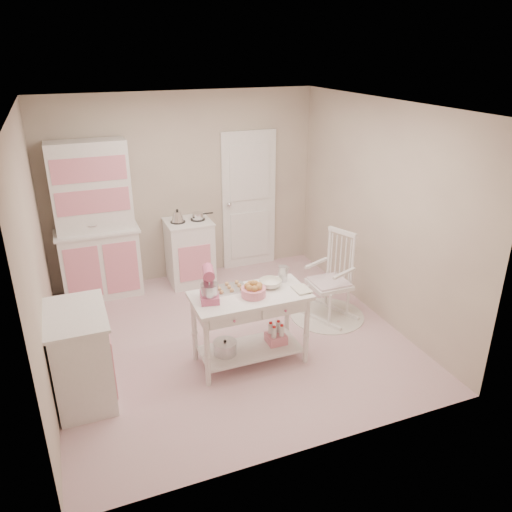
{
  "coord_description": "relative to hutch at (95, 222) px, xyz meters",
  "views": [
    {
      "loc": [
        -1.55,
        -4.74,
        3.15
      ],
      "look_at": [
        0.31,
        -0.02,
        0.98
      ],
      "focal_mm": 35.0,
      "sensor_mm": 36.0,
      "label": 1
    }
  ],
  "objects": [
    {
      "name": "hutch",
      "position": [
        0.0,
        0.0,
        0.0
      ],
      "size": [
        1.06,
        0.5,
        2.08
      ],
      "primitive_type": "cube",
      "color": "white",
      "rests_on": "ground"
    },
    {
      "name": "work_table",
      "position": [
        1.29,
        -2.18,
        -0.64
      ],
      "size": [
        1.2,
        0.6,
        0.8
      ],
      "primitive_type": "cube",
      "color": "white",
      "rests_on": "ground"
    },
    {
      "name": "metal_pitcher",
      "position": [
        1.73,
        -2.02,
        -0.16
      ],
      "size": [
        0.1,
        0.1,
        0.17
      ],
      "primitive_type": "cylinder",
      "color": "silver",
      "rests_on": "work_table"
    },
    {
      "name": "mixing_bowl",
      "position": [
        1.55,
        -2.1,
        -0.2
      ],
      "size": [
        0.24,
        0.24,
        0.08
      ],
      "primitive_type": "imported",
      "color": "white",
      "rests_on": "work_table"
    },
    {
      "name": "bread_basket",
      "position": [
        1.31,
        -2.23,
        -0.19
      ],
      "size": [
        0.25,
        0.25,
        0.09
      ],
      "primitive_type": "cylinder",
      "color": "pink",
      "rests_on": "work_table"
    },
    {
      "name": "lace_rug",
      "position": [
        2.53,
        -1.65,
        -1.03
      ],
      "size": [
        0.92,
        0.92,
        0.01
      ],
      "primitive_type": "cylinder",
      "color": "white",
      "rests_on": "ground"
    },
    {
      "name": "cookie_tray",
      "position": [
        1.14,
        -2.0,
        -0.23
      ],
      "size": [
        0.34,
        0.24,
        0.02
      ],
      "primitive_type": "cube",
      "color": "silver",
      "rests_on": "work_table"
    },
    {
      "name": "door",
      "position": [
        2.19,
        0.21,
        -0.02
      ],
      "size": [
        0.82,
        0.05,
        2.04
      ],
      "primitive_type": "cube",
      "color": "white",
      "rests_on": "ground"
    },
    {
      "name": "recipe_book",
      "position": [
        1.74,
        -2.3,
        -0.23
      ],
      "size": [
        0.16,
        0.22,
        0.02
      ],
      "primitive_type": "imported",
      "rotation": [
        0.0,
        0.0,
        0.03
      ],
      "color": "white",
      "rests_on": "work_table"
    },
    {
      "name": "base_cabinet",
      "position": [
        -0.39,
        -2.16,
        -0.58
      ],
      "size": [
        0.54,
        0.84,
        0.92
      ],
      "primitive_type": "cube",
      "color": "white",
      "rests_on": "ground"
    },
    {
      "name": "room_shell",
      "position": [
        1.24,
        -1.66,
        0.61
      ],
      "size": [
        3.84,
        3.84,
        2.62
      ],
      "color": "#C67C89",
      "rests_on": "ground"
    },
    {
      "name": "rocking_chair",
      "position": [
        2.53,
        -1.65,
        -0.49
      ],
      "size": [
        0.72,
        0.85,
        1.1
      ],
      "primitive_type": "cube",
      "rotation": [
        0.0,
        0.0,
        0.39
      ],
      "color": "white",
      "rests_on": "ground"
    },
    {
      "name": "stand_mixer",
      "position": [
        0.87,
        -2.16,
        -0.07
      ],
      "size": [
        0.25,
        0.32,
        0.34
      ],
      "primitive_type": "cube",
      "rotation": [
        0.0,
        0.0,
        -0.21
      ],
      "color": "#CE5780",
      "rests_on": "work_table"
    },
    {
      "name": "stove",
      "position": [
        1.2,
        -0.05,
        -0.58
      ],
      "size": [
        0.62,
        0.57,
        0.92
      ],
      "primitive_type": "cube",
      "color": "white",
      "rests_on": "ground"
    }
  ]
}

